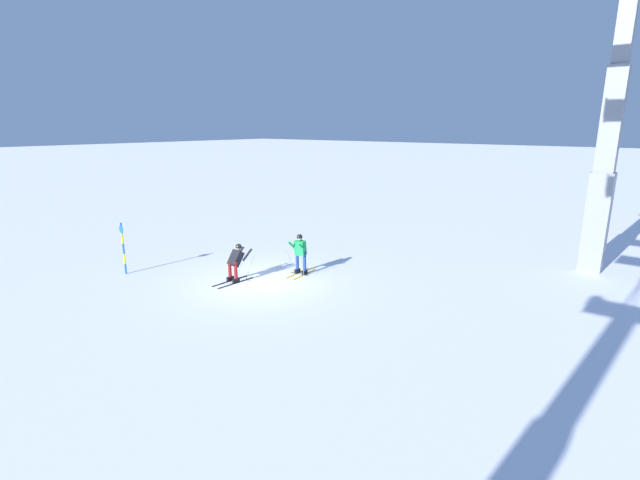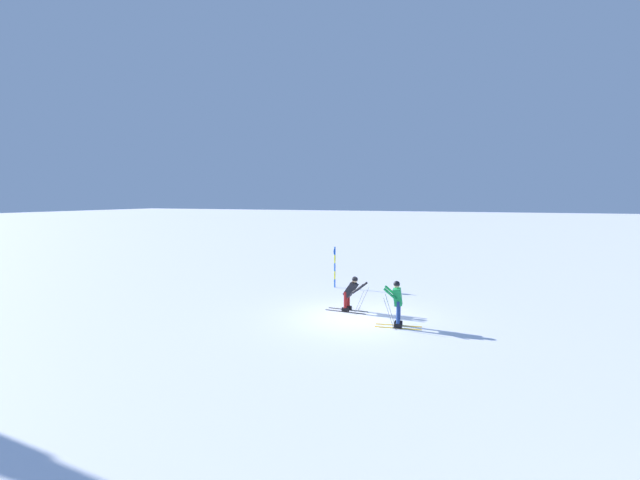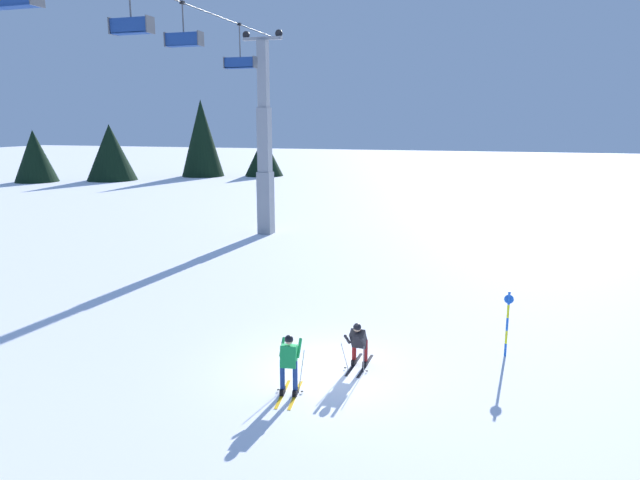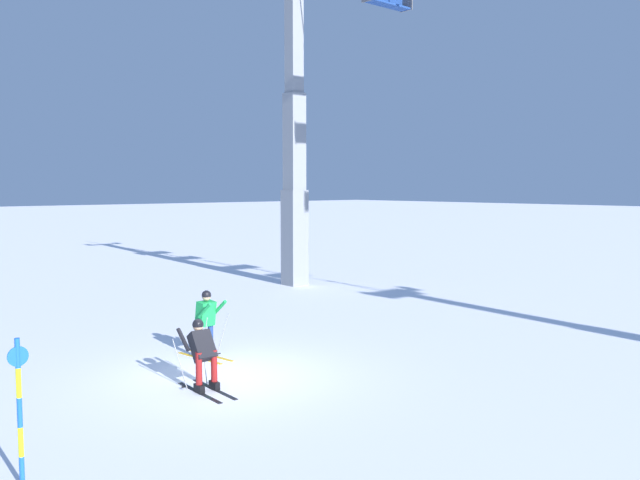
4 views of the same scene
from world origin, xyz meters
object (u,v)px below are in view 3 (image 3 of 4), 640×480
object	(u,v)px
chairlift_seat_fourth	(183,39)
skier_distant_uphill	(289,361)
lift_tower_far	(265,153)
chairlift_seat_farthest	(240,62)
trail_marker_pole	(507,322)
chairlift_seat_middle	(130,25)
skier_carving_main	(358,341)

from	to	relation	value
chairlift_seat_fourth	skier_distant_uphill	xyz separation A→B (m)	(-10.87, -8.95, -9.79)
lift_tower_far	chairlift_seat_farthest	distance (m)	6.16
lift_tower_far	chairlift_seat_fourth	xyz separation A→B (m)	(-9.32, -0.00, 5.61)
chairlift_seat_fourth	trail_marker_pole	distance (m)	18.58
trail_marker_pole	skier_distant_uphill	world-z (taller)	trail_marker_pole
chairlift_seat_middle	chairlift_seat_fourth	size ratio (longest dim) A/B	1.01
chairlift_seat_farthest	chairlift_seat_middle	bearing A→B (deg)	-180.00
lift_tower_far	chairlift_seat_middle	size ratio (longest dim) A/B	6.35
chairlift_seat_fourth	chairlift_seat_farthest	bearing A→B (deg)	0.00
skier_distant_uphill	lift_tower_far	bearing A→B (deg)	23.91
chairlift_seat_fourth	chairlift_seat_farthest	distance (m)	6.02
lift_tower_far	chairlift_seat_farthest	bearing A→B (deg)	180.00
lift_tower_far	chairlift_seat_farthest	size ratio (longest dim) A/B	5.20
chairlift_seat_middle	chairlift_seat_fourth	distance (m)	3.93
chairlift_seat_middle	chairlift_seat_farthest	distance (m)	9.94
chairlift_seat_fourth	chairlift_seat_farthest	size ratio (longest dim) A/B	0.81
chairlift_seat_middle	chairlift_seat_fourth	bearing A→B (deg)	-0.00
chairlift_seat_middle	skier_distant_uphill	world-z (taller)	chairlift_seat_middle
chairlift_seat_middle	trail_marker_pole	bearing A→B (deg)	-100.47
chairlift_seat_farthest	chairlift_seat_fourth	bearing A→B (deg)	-180.00
trail_marker_pole	skier_distant_uphill	xyz separation A→B (m)	(-4.26, 5.51, -0.17)
skier_carving_main	chairlift_seat_middle	size ratio (longest dim) A/B	0.87
chairlift_seat_fourth	lift_tower_far	bearing A→B (deg)	0.00
trail_marker_pole	lift_tower_far	bearing A→B (deg)	42.24
lift_tower_far	chairlift_seat_fourth	bearing A→B (deg)	-180.00
skier_carving_main	chairlift_seat_middle	xyz separation A→B (m)	(4.82, 10.32, 9.91)
skier_distant_uphill	chairlift_seat_middle	bearing A→B (deg)	52.22
chairlift_seat_middle	chairlift_seat_farthest	world-z (taller)	same
lift_tower_far	skier_distant_uphill	xyz separation A→B (m)	(-20.19, -8.95, -4.18)
lift_tower_far	chairlift_seat_fourth	world-z (taller)	lift_tower_far
chairlift_seat_fourth	trail_marker_pole	world-z (taller)	chairlift_seat_fourth
chairlift_seat_middle	chairlift_seat_farthest	size ratio (longest dim) A/B	0.82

